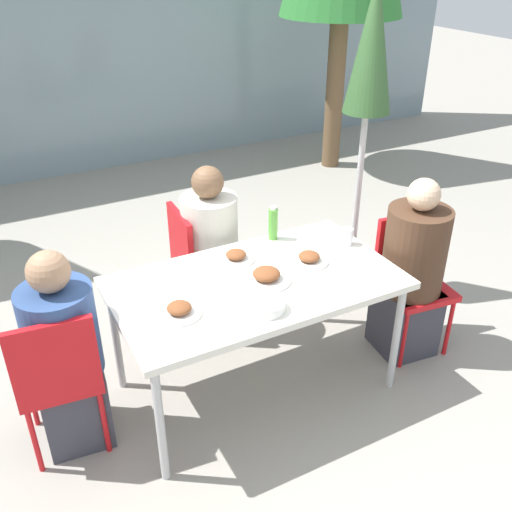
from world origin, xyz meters
TOP-DOWN VIEW (x-y plane):
  - ground_plane at (0.00, 0.00)m, footprint 24.00×24.00m
  - building_facade at (0.00, 4.19)m, footprint 10.00×0.20m
  - dining_table at (0.00, 0.00)m, footprint 1.55×0.88m
  - chair_left at (-1.08, 0.03)m, footprint 0.44×0.44m
  - person_left at (-1.03, 0.10)m, footprint 0.36×0.36m
  - chair_right at (1.08, -0.04)m, footprint 0.44×0.44m
  - person_right at (1.03, -0.12)m, footprint 0.38×0.38m
  - chair_far at (-0.05, 0.74)m, footprint 0.42×0.42m
  - person_far at (0.03, 0.69)m, footprint 0.36×0.36m
  - closed_umbrella at (1.16, 0.64)m, footprint 0.36×0.36m
  - plate_0 at (0.36, 0.03)m, footprint 0.22×0.22m
  - plate_1 at (0.05, -0.03)m, footprint 0.27×0.27m
  - plate_2 at (-0.00, 0.25)m, footprint 0.21×0.21m
  - plate_3 at (-0.48, -0.11)m, footprint 0.22×0.22m
  - bottle at (0.32, 0.38)m, footprint 0.06×0.06m
  - drinking_cup at (0.68, 0.11)m, footprint 0.07×0.07m
  - salad_bowl at (-0.08, -0.28)m, footprint 0.18×0.18m

SIDE VIEW (x-z plane):
  - ground_plane at x=0.00m, z-range 0.00..0.00m
  - chair_left at x=-1.08m, z-range 0.08..0.96m
  - chair_right at x=1.08m, z-range 0.08..0.96m
  - chair_far at x=-0.05m, z-range 0.08..0.96m
  - person_left at x=-1.03m, z-range -0.04..1.10m
  - person_far at x=0.03m, z-range -0.04..1.13m
  - person_right at x=1.03m, z-range -0.04..1.15m
  - dining_table at x=0.00m, z-range 0.32..1.08m
  - plate_2 at x=0.00m, z-range 0.75..0.81m
  - plate_0 at x=0.36m, z-range 0.75..0.81m
  - plate_3 at x=-0.48m, z-range 0.75..0.81m
  - salad_bowl at x=-0.08m, z-range 0.75..0.81m
  - plate_1 at x=0.05m, z-range 0.75..0.82m
  - drinking_cup at x=0.68m, z-range 0.75..0.86m
  - bottle at x=0.32m, z-range 0.75..0.97m
  - building_facade at x=0.00m, z-range 0.00..3.00m
  - closed_umbrella at x=1.16m, z-range 0.54..2.77m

